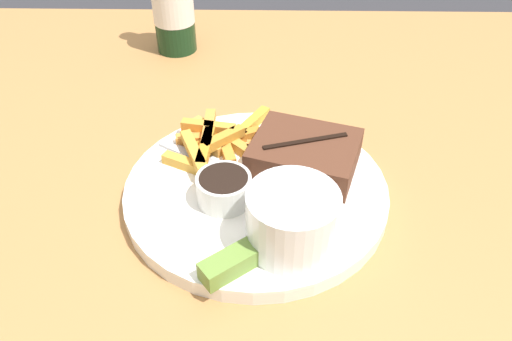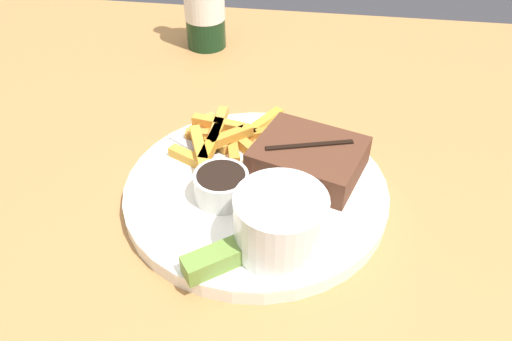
{
  "view_description": "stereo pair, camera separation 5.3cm",
  "coord_description": "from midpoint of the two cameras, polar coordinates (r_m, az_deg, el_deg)",
  "views": [
    {
      "loc": [
        0.01,
        -0.41,
        1.1
      ],
      "look_at": [
        0.0,
        0.0,
        0.76
      ],
      "focal_mm": 35.0,
      "sensor_mm": 36.0,
      "label": 1
    },
    {
      "loc": [
        0.06,
        -0.41,
        1.1
      ],
      "look_at": [
        0.0,
        0.0,
        0.76
      ],
      "focal_mm": 35.0,
      "sensor_mm": 36.0,
      "label": 2
    }
  ],
  "objects": [
    {
      "name": "coleslaw_cup",
      "position": [
        0.46,
        0.86,
        -5.51
      ],
      "size": [
        0.09,
        0.09,
        0.06
      ],
      "color": "white",
      "rests_on": "dinner_plate"
    },
    {
      "name": "fries_pile",
      "position": [
        0.6,
        -6.68,
        3.24
      ],
      "size": [
        0.14,
        0.15,
        0.02
      ],
      "color": "orange",
      "rests_on": "dinner_plate"
    },
    {
      "name": "dipping_sauce_cup",
      "position": [
        0.52,
        -6.62,
        -2.09
      ],
      "size": [
        0.06,
        0.06,
        0.03
      ],
      "color": "silver",
      "rests_on": "dinner_plate"
    },
    {
      "name": "beer_bottle",
      "position": [
        0.85,
        -11.37,
        18.05
      ],
      "size": [
        0.07,
        0.07,
        0.21
      ],
      "color": "#143319",
      "rests_on": "dining_table"
    },
    {
      "name": "steak_portion",
      "position": [
        0.56,
        2.88,
        1.79
      ],
      "size": [
        0.14,
        0.13,
        0.04
      ],
      "color": "#512D1E",
      "rests_on": "dinner_plate"
    },
    {
      "name": "dining_table",
      "position": [
        0.61,
        -2.51,
        -8.48
      ],
      "size": [
        1.21,
        1.07,
        0.73
      ],
      "color": "#A87542",
      "rests_on": "ground_plane"
    },
    {
      "name": "fork_utensil",
      "position": [
        0.58,
        -8.83,
        1.13
      ],
      "size": [
        0.12,
        0.08,
        0.0
      ],
      "rotation": [
        0.0,
        0.0,
        5.72
      ],
      "color": "#B7B7BC",
      "rests_on": "dinner_plate"
    },
    {
      "name": "pickle_spear",
      "position": [
        0.46,
        -5.97,
        -10.51
      ],
      "size": [
        0.06,
        0.06,
        0.02
      ],
      "color": "olive",
      "rests_on": "dinner_plate"
    },
    {
      "name": "dinner_plate",
      "position": [
        0.55,
        -2.76,
        -2.43
      ],
      "size": [
        0.29,
        0.29,
        0.02
      ],
      "color": "white",
      "rests_on": "dining_table"
    }
  ]
}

